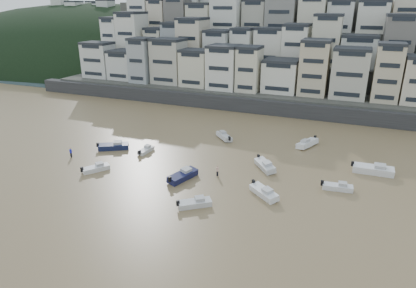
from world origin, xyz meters
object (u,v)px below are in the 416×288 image
at_px(boat_e, 265,165).
at_px(boat_h, 224,136).
at_px(boat_j, 96,167).
at_px(boat_d, 338,186).
at_px(boat_g, 373,168).
at_px(person_blue, 71,153).
at_px(boat_b, 264,191).
at_px(boat_i, 307,142).
at_px(boat_c, 183,174).
at_px(boat_f, 146,150).
at_px(boat_k, 113,145).
at_px(boat_a, 195,202).
at_px(person_pink, 217,171).

bearing_deg(boat_e, boat_h, -173.28).
bearing_deg(boat_j, boat_d, -42.93).
xyz_separation_m(boat_g, person_blue, (-50.25, -13.02, -0.06)).
relative_size(boat_b, boat_i, 0.92).
distance_m(boat_c, boat_f, 13.50).
relative_size(boat_f, boat_j, 0.88).
bearing_deg(boat_e, boat_i, 120.62).
bearing_deg(boat_k, boat_b, -43.38).
relative_size(boat_h, boat_j, 1.13).
xyz_separation_m(boat_e, boat_f, (-22.22, -1.11, -0.22)).
height_order(boat_f, boat_i, boat_i).
bearing_deg(boat_h, boat_k, 83.36).
xyz_separation_m(boat_c, boat_f, (-11.20, 7.53, -0.25)).
relative_size(boat_a, boat_h, 0.92).
bearing_deg(boat_f, boat_b, -104.39).
bearing_deg(boat_h, boat_a, 147.60).
height_order(boat_g, person_blue, boat_g).
distance_m(boat_g, person_blue, 51.90).
height_order(boat_e, boat_h, boat_e).
xyz_separation_m(boat_a, boat_h, (-5.33, 26.71, 0.06)).
bearing_deg(boat_c, boat_e, -34.39).
relative_size(boat_d, boat_e, 0.82).
height_order(person_blue, person_pink, same).
bearing_deg(person_blue, boat_i, 28.96).
bearing_deg(boat_h, boat_g, -146.26).
height_order(boat_b, boat_h, boat_b).
distance_m(boat_d, person_pink, 18.36).
relative_size(boat_f, boat_i, 0.69).
relative_size(boat_h, person_blue, 3.08).
xyz_separation_m(boat_b, boat_k, (-30.82, 7.11, 0.07)).
xyz_separation_m(boat_f, person_blue, (-11.30, -6.99, 0.30)).
bearing_deg(person_pink, boat_k, 171.41).
xyz_separation_m(boat_d, boat_i, (-6.73, 16.46, 0.17)).
bearing_deg(boat_b, boat_d, 70.99).
relative_size(boat_d, boat_g, 0.69).
bearing_deg(boat_a, boat_f, 101.62).
distance_m(boat_c, person_blue, 22.51).
bearing_deg(boat_d, person_blue, -179.75).
bearing_deg(boat_g, person_blue, -166.88).
bearing_deg(boat_b, boat_g, 83.28).
relative_size(boat_c, boat_f, 1.45).
height_order(boat_c, boat_i, boat_c).
bearing_deg(boat_d, boat_a, -150.93).
bearing_deg(boat_d, person_pink, -178.94).
bearing_deg(boat_e, boat_j, -104.69).
bearing_deg(boat_k, person_blue, -159.06).
height_order(boat_j, boat_k, boat_k).
bearing_deg(boat_i, boat_k, -42.67).
bearing_deg(boat_d, boat_k, 172.48).
xyz_separation_m(boat_a, person_blue, (-27.66, 7.47, 0.20)).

